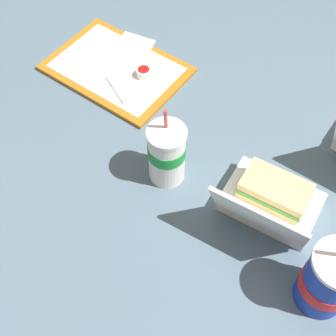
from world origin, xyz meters
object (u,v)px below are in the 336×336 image
at_px(plastic_fork, 116,89).
at_px(soda_cup_left, 167,153).
at_px(food_tray, 117,69).
at_px(clamshell_sandwich_center, 271,200).
at_px(soda_cup_corner, 329,280).
at_px(ketchup_cup, 144,72).

relative_size(plastic_fork, soda_cup_left, 0.50).
height_order(food_tray, plastic_fork, plastic_fork).
distance_m(clamshell_sandwich_center, soda_cup_corner, 0.22).
distance_m(food_tray, soda_cup_corner, 0.79).
distance_m(ketchup_cup, soda_cup_left, 0.33).
bearing_deg(plastic_fork, soda_cup_left, 178.58).
bearing_deg(clamshell_sandwich_center, food_tray, -21.81).
bearing_deg(plastic_fork, soda_cup_corner, -170.64).
distance_m(plastic_fork, soda_cup_left, 0.30).
height_order(food_tray, clamshell_sandwich_center, clamshell_sandwich_center).
bearing_deg(ketchup_cup, clamshell_sandwich_center, 153.85).
bearing_deg(soda_cup_corner, clamshell_sandwich_center, -40.07).
bearing_deg(soda_cup_left, food_tray, -39.19).
distance_m(plastic_fork, clamshell_sandwich_center, 0.51).
relative_size(soda_cup_corner, soda_cup_left, 1.04).
relative_size(plastic_fork, clamshell_sandwich_center, 0.52).
distance_m(food_tray, clamshell_sandwich_center, 0.58).
relative_size(ketchup_cup, plastic_fork, 0.36).
xyz_separation_m(clamshell_sandwich_center, soda_cup_corner, (-0.16, 0.14, 0.04)).
xyz_separation_m(clamshell_sandwich_center, soda_cup_left, (0.25, 0.02, 0.04)).
xyz_separation_m(food_tray, clamshell_sandwich_center, (-0.54, 0.22, 0.04)).
bearing_deg(plastic_fork, ketchup_cup, -83.12).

